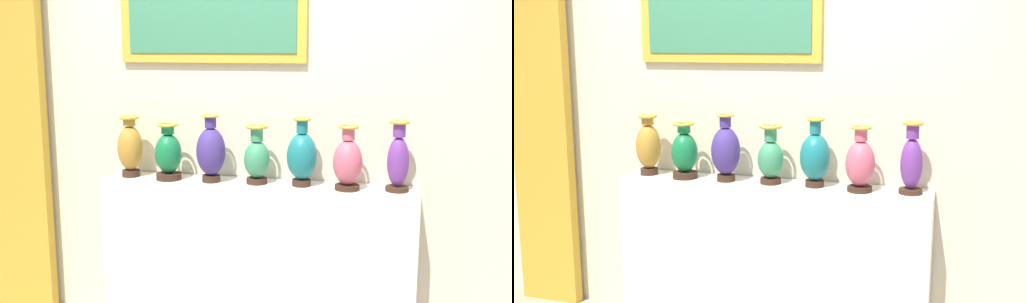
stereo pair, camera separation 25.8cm
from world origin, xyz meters
The scene contains 10 objects.
display_shelf centered at (0.00, 0.00, 0.51)m, with size 1.96×0.29×1.02m, color silver.
back_wall centered at (-0.01, 0.20, 1.50)m, with size 4.41×0.14×2.97m.
curtain_gold centered at (-1.73, 0.08, 1.23)m, with size 0.46×0.08×2.46m, color gold.
vase_ochre centered at (-0.83, -0.01, 1.21)m, with size 0.16×0.16×0.39m.
vase_emerald centered at (-0.56, -0.04, 1.18)m, with size 0.17×0.17×0.36m.
vase_indigo centered at (-0.28, -0.03, 1.21)m, with size 0.18×0.18×0.42m.
vase_jade centered at (0.01, -0.01, 1.18)m, with size 0.16×0.16×0.36m.
vase_teal centered at (0.28, -0.01, 1.21)m, with size 0.18×0.18×0.42m.
vase_rose centered at (0.56, -0.04, 1.19)m, with size 0.17×0.17×0.38m.
vase_violet centered at (0.84, -0.01, 1.21)m, with size 0.13×0.13×0.42m.
Camera 1 is at (0.84, -3.47, 1.86)m, focal length 41.82 mm.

